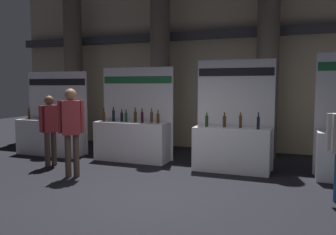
% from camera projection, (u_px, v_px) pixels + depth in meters
% --- Properties ---
extents(ground_plane, '(27.09, 27.09, 0.00)m').
position_uv_depth(ground_plane, '(152.00, 198.00, 5.72)').
color(ground_plane, black).
extents(hall_colonnade, '(13.54, 1.21, 6.08)m').
position_uv_depth(hall_colonnade, '(216.00, 47.00, 9.81)').
color(hall_colonnade, gray).
rests_on(hall_colonnade, ground_plane).
extents(exhibitor_booth_0, '(1.94, 0.66, 2.27)m').
position_uv_depth(exhibitor_booth_0, '(51.00, 133.00, 9.34)').
color(exhibitor_booth_0, white).
rests_on(exhibitor_booth_0, ground_plane).
extents(exhibitor_booth_1, '(1.96, 0.66, 2.35)m').
position_uv_depth(exhibitor_booth_1, '(133.00, 137.00, 8.57)').
color(exhibitor_booth_1, white).
rests_on(exhibitor_booth_1, ground_plane).
extents(exhibitor_booth_2, '(1.74, 0.66, 2.47)m').
position_uv_depth(exhibitor_booth_2, '(232.00, 144.00, 7.51)').
color(exhibitor_booth_2, white).
rests_on(exhibitor_booth_2, ground_plane).
extents(visitor_1, '(0.32, 0.49, 1.65)m').
position_uv_depth(visitor_1, '(50.00, 125.00, 7.93)').
color(visitor_1, '#47382D').
rests_on(visitor_1, ground_plane).
extents(visitor_3, '(0.45, 0.39, 1.83)m').
position_uv_depth(visitor_3, '(71.00, 124.00, 6.95)').
color(visitor_3, '#47382D').
rests_on(visitor_3, ground_plane).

